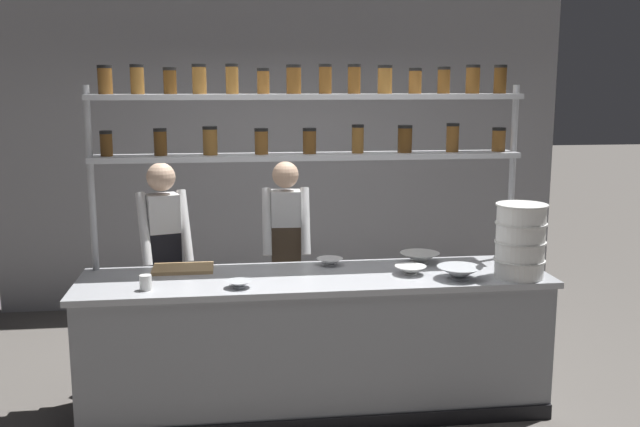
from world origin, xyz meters
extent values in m
plane|color=#5B5651|center=(0.00, 0.00, 0.00)|extent=(40.00, 40.00, 0.00)
cube|color=#939399|center=(0.00, 2.46, 1.57)|extent=(5.45, 0.12, 3.15)
cube|color=gray|center=(0.00, 0.00, 0.44)|extent=(2.99, 0.72, 0.88)
cube|color=#ADAFB5|center=(0.00, 0.00, 0.90)|extent=(3.05, 0.76, 0.04)
cube|color=black|center=(0.00, -0.36, 0.05)|extent=(2.99, 0.03, 0.10)
cylinder|color=#ADAFB5|center=(-1.45, 0.33, 1.07)|extent=(0.04, 0.04, 2.14)
cylinder|color=#ADAFB5|center=(1.45, 0.33, 1.07)|extent=(0.04, 0.04, 2.14)
cube|color=#ADAFB5|center=(0.00, 0.33, 1.67)|extent=(2.89, 0.28, 0.04)
cylinder|color=#513314|center=(-1.34, 0.33, 1.76)|extent=(0.08, 0.08, 0.15)
cylinder|color=black|center=(-1.34, 0.33, 1.84)|extent=(0.08, 0.08, 0.02)
cylinder|color=#513314|center=(-0.99, 0.33, 1.76)|extent=(0.09, 0.09, 0.16)
cylinder|color=black|center=(-0.99, 0.33, 1.85)|extent=(0.09, 0.09, 0.02)
cylinder|color=brown|center=(-0.67, 0.33, 1.77)|extent=(0.10, 0.10, 0.17)
cylinder|color=black|center=(-0.67, 0.33, 1.86)|extent=(0.10, 0.10, 0.02)
cylinder|color=brown|center=(-0.33, 0.33, 1.76)|extent=(0.09, 0.09, 0.15)
cylinder|color=black|center=(-0.33, 0.33, 1.85)|extent=(0.09, 0.09, 0.02)
cylinder|color=brown|center=(0.00, 0.33, 1.76)|extent=(0.09, 0.09, 0.15)
cylinder|color=black|center=(0.00, 0.33, 1.85)|extent=(0.09, 0.09, 0.02)
cylinder|color=brown|center=(0.33, 0.33, 1.77)|extent=(0.08, 0.08, 0.17)
cylinder|color=black|center=(0.33, 0.33, 1.87)|extent=(0.08, 0.08, 0.02)
cylinder|color=#513314|center=(0.66, 0.33, 1.77)|extent=(0.10, 0.10, 0.17)
cylinder|color=black|center=(0.66, 0.33, 1.86)|extent=(0.10, 0.10, 0.02)
cylinder|color=brown|center=(1.00, 0.33, 1.77)|extent=(0.09, 0.09, 0.18)
cylinder|color=black|center=(1.00, 0.33, 1.87)|extent=(0.09, 0.09, 0.02)
cylinder|color=brown|center=(1.34, 0.33, 1.76)|extent=(0.09, 0.09, 0.15)
cylinder|color=black|center=(1.34, 0.33, 1.84)|extent=(0.10, 0.10, 0.02)
cube|color=#ADAFB5|center=(0.00, 0.33, 2.07)|extent=(2.89, 0.28, 0.04)
cylinder|color=brown|center=(-1.32, 0.33, 2.17)|extent=(0.09, 0.09, 0.16)
cylinder|color=black|center=(-1.32, 0.33, 2.26)|extent=(0.10, 0.10, 0.02)
cylinder|color=brown|center=(-1.12, 0.33, 2.17)|extent=(0.09, 0.09, 0.17)
cylinder|color=black|center=(-1.12, 0.33, 2.26)|extent=(0.09, 0.09, 0.02)
cylinder|color=#513314|center=(-0.91, 0.33, 2.16)|extent=(0.09, 0.09, 0.15)
cylinder|color=black|center=(-0.91, 0.33, 2.25)|extent=(0.09, 0.09, 0.02)
cylinder|color=brown|center=(-0.72, 0.33, 2.17)|extent=(0.09, 0.09, 0.17)
cylinder|color=black|center=(-0.72, 0.33, 2.27)|extent=(0.10, 0.10, 0.02)
cylinder|color=brown|center=(-0.51, 0.33, 2.17)|extent=(0.08, 0.08, 0.18)
cylinder|color=black|center=(-0.51, 0.33, 2.27)|extent=(0.09, 0.09, 0.02)
cylinder|color=brown|center=(-0.31, 0.33, 2.16)|extent=(0.08, 0.08, 0.15)
cylinder|color=black|center=(-0.31, 0.33, 2.24)|extent=(0.08, 0.08, 0.02)
cylinder|color=brown|center=(-0.10, 0.33, 2.17)|extent=(0.10, 0.10, 0.17)
cylinder|color=black|center=(-0.10, 0.33, 2.27)|extent=(0.10, 0.10, 0.02)
cylinder|color=brown|center=(0.11, 0.33, 2.17)|extent=(0.09, 0.09, 0.18)
cylinder|color=black|center=(0.11, 0.33, 2.27)|extent=(0.09, 0.09, 0.02)
cylinder|color=brown|center=(0.30, 0.33, 2.17)|extent=(0.09, 0.09, 0.18)
cylinder|color=black|center=(0.30, 0.33, 2.27)|extent=(0.09, 0.09, 0.02)
cylinder|color=brown|center=(0.51, 0.33, 2.17)|extent=(0.10, 0.10, 0.17)
cylinder|color=black|center=(0.51, 0.33, 2.26)|extent=(0.10, 0.10, 0.02)
cylinder|color=brown|center=(0.72, 0.33, 2.16)|extent=(0.09, 0.09, 0.15)
cylinder|color=black|center=(0.72, 0.33, 2.25)|extent=(0.09, 0.09, 0.02)
cylinder|color=brown|center=(0.92, 0.33, 2.16)|extent=(0.09, 0.09, 0.16)
cylinder|color=black|center=(0.92, 0.33, 2.26)|extent=(0.09, 0.09, 0.02)
cylinder|color=brown|center=(1.13, 0.33, 2.17)|extent=(0.10, 0.10, 0.18)
cylinder|color=black|center=(1.13, 0.33, 2.27)|extent=(0.10, 0.10, 0.02)
cylinder|color=#513314|center=(1.33, 0.33, 2.17)|extent=(0.09, 0.09, 0.18)
cylinder|color=black|center=(1.33, 0.33, 2.27)|extent=(0.09, 0.09, 0.02)
cylinder|color=black|center=(-1.10, 0.60, 0.39)|extent=(0.11, 0.11, 0.77)
cylinder|color=black|center=(-0.95, 0.65, 0.39)|extent=(0.11, 0.11, 0.77)
cube|color=black|center=(-1.02, 0.62, 0.94)|extent=(0.26, 0.23, 0.33)
cube|color=white|center=(-1.02, 0.62, 1.24)|extent=(0.26, 0.24, 0.27)
sphere|color=beige|center=(-1.02, 0.62, 1.50)|extent=(0.20, 0.20, 0.20)
cylinder|color=white|center=(-1.14, 0.52, 1.15)|extent=(0.14, 0.25, 0.51)
cylinder|color=white|center=(-0.87, 0.61, 1.15)|extent=(0.14, 0.25, 0.51)
cylinder|color=black|center=(-0.20, 0.85, 0.38)|extent=(0.11, 0.11, 0.76)
cylinder|color=black|center=(-0.04, 0.84, 0.38)|extent=(0.11, 0.11, 0.76)
cube|color=#473828|center=(-0.12, 0.84, 0.92)|extent=(0.23, 0.18, 0.33)
cube|color=white|center=(-0.12, 0.84, 1.22)|extent=(0.23, 0.19, 0.27)
sphere|color=tan|center=(-0.12, 0.84, 1.48)|extent=(0.20, 0.20, 0.20)
cylinder|color=white|center=(-0.27, 0.79, 1.13)|extent=(0.08, 0.24, 0.50)
cylinder|color=white|center=(0.02, 0.78, 1.13)|extent=(0.08, 0.24, 0.50)
cylinder|color=white|center=(1.29, -0.22, 0.97)|extent=(0.31, 0.31, 0.11)
cylinder|color=silver|center=(1.29, -0.22, 1.03)|extent=(0.33, 0.33, 0.01)
cylinder|color=white|center=(1.29, -0.22, 1.09)|extent=(0.31, 0.31, 0.11)
cylinder|color=silver|center=(1.29, -0.22, 1.15)|extent=(0.33, 0.33, 0.01)
cylinder|color=white|center=(1.29, -0.22, 1.21)|extent=(0.31, 0.31, 0.11)
cylinder|color=silver|center=(1.29, -0.22, 1.27)|extent=(0.33, 0.33, 0.01)
cylinder|color=white|center=(1.29, -0.22, 1.33)|extent=(0.31, 0.31, 0.11)
cylinder|color=silver|center=(1.29, -0.22, 1.39)|extent=(0.33, 0.33, 0.01)
cube|color=#A88456|center=(-0.87, 0.24, 0.93)|extent=(0.40, 0.26, 0.02)
cylinder|color=silver|center=(0.76, 0.22, 0.93)|extent=(0.12, 0.12, 0.01)
cone|color=silver|center=(0.76, 0.22, 0.96)|extent=(0.28, 0.28, 0.08)
cylinder|color=#B2B7BC|center=(-0.50, -0.23, 0.93)|extent=(0.07, 0.07, 0.01)
cone|color=#B2B7BC|center=(-0.50, -0.23, 0.94)|extent=(0.16, 0.16, 0.04)
cylinder|color=#B2B7BC|center=(0.90, -0.20, 0.93)|extent=(0.13, 0.13, 0.01)
cone|color=#B2B7BC|center=(0.90, -0.20, 0.96)|extent=(0.29, 0.29, 0.08)
cylinder|color=silver|center=(0.62, -0.06, 0.93)|extent=(0.09, 0.09, 0.01)
cone|color=silver|center=(0.62, -0.06, 0.95)|extent=(0.21, 0.21, 0.06)
cylinder|color=white|center=(0.13, 0.24, 0.93)|extent=(0.08, 0.08, 0.01)
cone|color=white|center=(0.13, 0.24, 0.95)|extent=(0.18, 0.18, 0.05)
cylinder|color=silver|center=(-1.06, -0.21, 0.97)|extent=(0.07, 0.07, 0.09)
camera|label=1|loc=(-0.56, -4.46, 2.14)|focal=40.00mm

